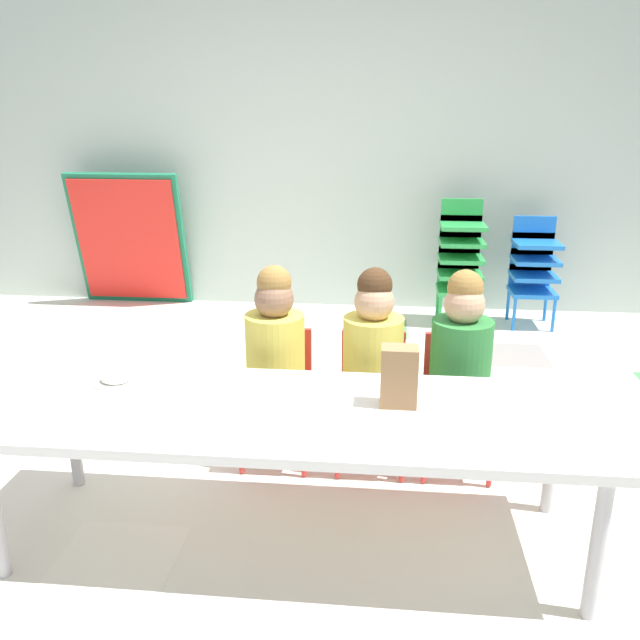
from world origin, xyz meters
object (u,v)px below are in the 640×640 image
(seated_child_middle_seat, at_px, (373,351))
(seated_child_far_right, at_px, (461,354))
(kid_chair_blue_stack, at_px, (534,265))
(paper_bag_brown, at_px, (399,376))
(folded_activity_table, at_px, (130,240))
(craft_table, at_px, (294,419))
(paper_plate_near_edge, at_px, (117,381))
(seated_child_near_camera, at_px, (275,348))
(kid_chair_green_stack, at_px, (460,255))
(donut_powdered_on_plate, at_px, (117,376))

(seated_child_middle_seat, bearing_deg, seated_child_far_right, 0.00)
(kid_chair_blue_stack, bearing_deg, paper_bag_brown, -111.08)
(folded_activity_table, height_order, paper_bag_brown, folded_activity_table)
(craft_table, relative_size, paper_plate_near_edge, 11.88)
(seated_child_near_camera, bearing_deg, paper_bag_brown, -44.25)
(seated_child_middle_seat, relative_size, kid_chair_green_stack, 1.00)
(folded_activity_table, bearing_deg, seated_child_middle_seat, -49.74)
(seated_child_near_camera, relative_size, kid_chair_green_stack, 1.00)
(kid_chair_blue_stack, bearing_deg, seated_child_middle_seat, -117.61)
(kid_chair_green_stack, height_order, paper_bag_brown, kid_chair_green_stack)
(paper_plate_near_edge, bearing_deg, seated_child_far_right, 17.22)
(seated_child_far_right, bearing_deg, craft_table, -137.86)
(kid_chair_green_stack, relative_size, folded_activity_table, 0.85)
(seated_child_middle_seat, distance_m, paper_plate_near_edge, 1.06)
(seated_child_middle_seat, distance_m, kid_chair_blue_stack, 2.45)
(paper_bag_brown, bearing_deg, craft_table, -169.75)
(seated_child_middle_seat, bearing_deg, kid_chair_green_stack, 74.55)
(seated_child_near_camera, height_order, seated_child_far_right, same)
(seated_child_middle_seat, bearing_deg, seated_child_near_camera, 180.00)
(craft_table, distance_m, folded_activity_table, 3.43)
(craft_table, distance_m, paper_plate_near_edge, 0.73)
(craft_table, xyz_separation_m, seated_child_middle_seat, (0.27, 0.58, 0.05))
(kid_chair_blue_stack, height_order, folded_activity_table, folded_activity_table)
(craft_table, relative_size, seated_child_middle_seat, 2.33)
(seated_child_middle_seat, height_order, kid_chair_green_stack, seated_child_middle_seat)
(seated_child_near_camera, bearing_deg, seated_child_far_right, 0.00)
(seated_child_near_camera, distance_m, kid_chair_green_stack, 2.40)
(paper_plate_near_edge, bearing_deg, kid_chair_blue_stack, 50.78)
(seated_child_middle_seat, xyz_separation_m, folded_activity_table, (-2.01, 2.37, -0.02))
(seated_child_middle_seat, relative_size, seated_child_far_right, 1.00)
(kid_chair_blue_stack, relative_size, paper_bag_brown, 3.64)
(donut_powdered_on_plate, bearing_deg, seated_child_middle_seat, 23.20)
(craft_table, relative_size, kid_chair_green_stack, 2.33)
(folded_activity_table, xyz_separation_m, paper_plate_near_edge, (1.03, -2.79, 0.01))
(paper_bag_brown, bearing_deg, seated_child_near_camera, 135.75)
(seated_child_near_camera, bearing_deg, paper_plate_near_edge, -142.69)
(donut_powdered_on_plate, bearing_deg, seated_child_near_camera, 37.31)
(kid_chair_green_stack, xyz_separation_m, kid_chair_blue_stack, (0.53, -0.00, -0.06))
(craft_table, bearing_deg, paper_bag_brown, 10.25)
(seated_child_near_camera, bearing_deg, donut_powdered_on_plate, -142.69)
(seated_child_middle_seat, distance_m, paper_bag_brown, 0.53)
(paper_plate_near_edge, bearing_deg, folded_activity_table, 110.29)
(kid_chair_green_stack, distance_m, donut_powdered_on_plate, 3.03)
(kid_chair_green_stack, xyz_separation_m, paper_bag_brown, (-0.50, -2.68, 0.14))
(seated_child_far_right, distance_m, kid_chair_green_stack, 2.18)
(seated_child_near_camera, distance_m, paper_plate_near_edge, 0.69)
(seated_child_near_camera, height_order, seated_child_middle_seat, same)
(kid_chair_blue_stack, relative_size, folded_activity_table, 0.74)
(seated_child_far_right, height_order, donut_powdered_on_plate, seated_child_far_right)
(kid_chair_blue_stack, height_order, paper_plate_near_edge, kid_chair_blue_stack)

